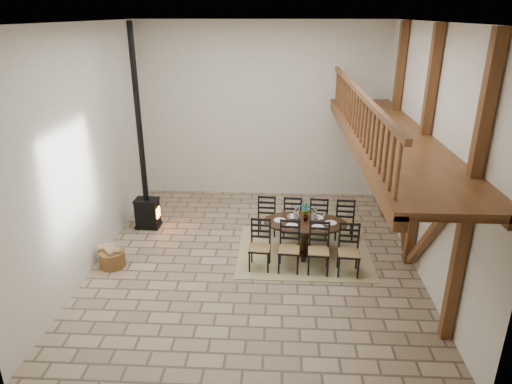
# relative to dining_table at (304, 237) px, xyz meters

# --- Properties ---
(ground) EXTENTS (8.00, 8.00, 0.00)m
(ground) POSITION_rel_dining_table_xyz_m (-1.11, -0.33, -0.39)
(ground) COLOR #9E8569
(ground) RESTS_ON ground
(room_shell) EXTENTS (7.02, 8.02, 5.01)m
(room_shell) POSITION_rel_dining_table_xyz_m (0.08, -0.33, 2.63)
(room_shell) COLOR beige
(room_shell) RESTS_ON ground
(rug) EXTENTS (3.00, 2.50, 0.02)m
(rug) POSITION_rel_dining_table_xyz_m (-0.00, -0.00, -0.38)
(rug) COLOR tan
(rug) RESTS_ON ground
(dining_table) EXTENTS (2.46, 2.24, 1.21)m
(dining_table) POSITION_rel_dining_table_xyz_m (0.00, 0.00, 0.00)
(dining_table) COLOR black
(dining_table) RESTS_ON ground
(wood_stove) EXTENTS (0.61, 0.48, 5.00)m
(wood_stove) POSITION_rel_dining_table_xyz_m (-3.95, 1.13, 0.76)
(wood_stove) COLOR black
(wood_stove) RESTS_ON ground
(log_basket) EXTENTS (0.54, 0.54, 0.45)m
(log_basket) POSITION_rel_dining_table_xyz_m (-4.18, -0.85, -0.19)
(log_basket) COLOR brown
(log_basket) RESTS_ON ground
(log_stack) EXTENTS (0.37, 0.30, 0.45)m
(log_stack) POSITION_rel_dining_table_xyz_m (-4.36, -0.72, -0.17)
(log_stack) COLOR #998455
(log_stack) RESTS_ON ground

